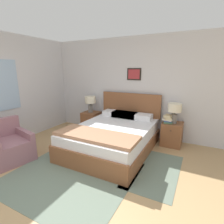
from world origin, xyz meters
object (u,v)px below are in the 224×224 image
object	(u,v)px
armchair	(9,146)
nightstand_near_window	(91,121)
nightstand_by_door	(172,134)
table_lamp_by_door	(175,110)
bed	(113,136)
table_lamp_near_window	(90,101)

from	to	relation	value
armchair	nightstand_near_window	xyz separation A→B (m)	(0.50, 2.21, 0.00)
armchair	nightstand_by_door	xyz separation A→B (m)	(2.80, 2.21, 0.00)
nightstand_by_door	table_lamp_by_door	xyz separation A→B (m)	(0.02, -0.02, 0.60)
nightstand_near_window	nightstand_by_door	world-z (taller)	same
armchair	nightstand_by_door	bearing A→B (deg)	140.94
bed	table_lamp_by_door	size ratio (longest dim) A/B	4.64
bed	table_lamp_by_door	xyz separation A→B (m)	(1.17, 0.81, 0.57)
nightstand_by_door	table_lamp_by_door	size ratio (longest dim) A/B	1.18
bed	nightstand_near_window	xyz separation A→B (m)	(-1.15, 0.83, -0.03)
nightstand_by_door	armchair	bearing A→B (deg)	-141.69
table_lamp_near_window	table_lamp_by_door	xyz separation A→B (m)	(2.32, 0.00, 0.00)
armchair	table_lamp_by_door	world-z (taller)	table_lamp_by_door
nightstand_near_window	bed	bearing A→B (deg)	-35.75
nightstand_by_door	table_lamp_near_window	bearing A→B (deg)	-179.60
nightstand_near_window	table_lamp_by_door	size ratio (longest dim) A/B	1.18
nightstand_near_window	table_lamp_near_window	size ratio (longest dim) A/B	1.18
bed	nightstand_near_window	world-z (taller)	bed
nightstand_near_window	table_lamp_by_door	distance (m)	2.39
nightstand_near_window	table_lamp_near_window	xyz separation A→B (m)	(-0.00, -0.02, 0.60)
armchair	table_lamp_near_window	bearing A→B (deg)	179.93
armchair	table_lamp_near_window	xyz separation A→B (m)	(0.49, 2.20, 0.60)
bed	table_lamp_by_door	world-z (taller)	bed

